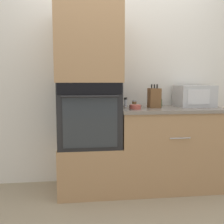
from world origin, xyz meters
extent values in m
plane|color=gray|center=(0.00, 0.00, 0.00)|extent=(12.00, 12.00, 0.00)
cube|color=silver|center=(0.00, 0.63, 1.25)|extent=(8.00, 0.05, 2.50)
cube|color=#A87F56|center=(-0.34, 0.30, 0.26)|extent=(0.68, 0.60, 0.53)
cube|color=black|center=(-0.34, 0.30, 0.87)|extent=(0.65, 0.59, 0.68)
cube|color=black|center=(-0.34, 0.00, 1.15)|extent=(0.63, 0.01, 0.12)
cube|color=#3FBFF2|center=(-0.34, 0.00, 1.15)|extent=(0.09, 0.00, 0.03)
cube|color=#282D33|center=(-0.34, 0.00, 0.82)|extent=(0.53, 0.01, 0.50)
cylinder|color=black|center=(-0.34, -0.03, 1.08)|extent=(0.55, 0.02, 0.02)
cube|color=#A87F56|center=(-0.34, 0.30, 1.60)|extent=(0.68, 0.60, 0.79)
cube|color=#A87F56|center=(0.58, 0.30, 0.44)|extent=(1.16, 0.60, 0.89)
cube|color=slate|center=(0.58, 0.30, 0.91)|extent=(1.18, 0.63, 0.03)
cylinder|color=#B7B7BC|center=(0.58, -0.01, 0.64)|extent=(0.22, 0.01, 0.01)
cube|color=#B2B5BA|center=(0.89, 0.39, 1.05)|extent=(0.41, 0.35, 0.25)
cube|color=silver|center=(0.87, 0.21, 1.05)|extent=(0.25, 0.01, 0.17)
cube|color=brown|center=(0.39, 0.32, 1.03)|extent=(0.12, 0.14, 0.22)
cylinder|color=black|center=(0.36, 0.32, 1.16)|extent=(0.02, 0.02, 0.04)
cylinder|color=black|center=(0.39, 0.32, 1.16)|extent=(0.02, 0.02, 0.04)
cylinder|color=black|center=(0.42, 0.32, 1.16)|extent=(0.02, 0.02, 0.04)
cylinder|color=#B24C42|center=(0.15, 0.20, 0.95)|extent=(0.12, 0.12, 0.05)
cylinder|color=silver|center=(0.09, 0.46, 0.97)|extent=(0.04, 0.04, 0.08)
cylinder|color=black|center=(0.09, 0.46, 1.02)|extent=(0.04, 0.04, 0.02)
cylinder|color=#427047|center=(0.50, 0.44, 0.97)|extent=(0.05, 0.05, 0.09)
cylinder|color=#B7B7BC|center=(0.50, 0.44, 1.02)|extent=(0.04, 0.04, 0.02)
cylinder|color=brown|center=(0.19, 0.42, 0.95)|extent=(0.05, 0.05, 0.06)
cylinder|color=#B7B7BC|center=(0.19, 0.42, 0.99)|extent=(0.05, 0.05, 0.02)
camera|label=1|loc=(-0.43, -2.54, 1.23)|focal=42.00mm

